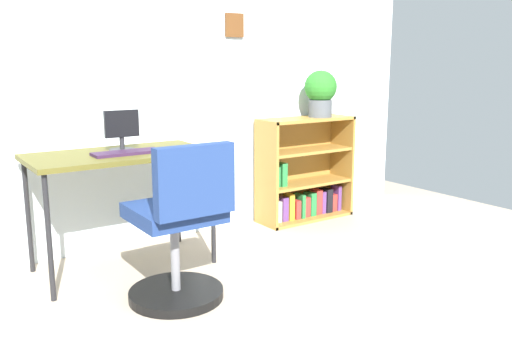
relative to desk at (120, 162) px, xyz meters
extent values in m
cube|color=silver|center=(0.20, 0.43, 0.52)|extent=(5.20, 0.10, 2.40)
cube|color=#593317|center=(1.07, 0.37, 0.87)|extent=(0.15, 0.02, 0.17)
cube|color=#504A1B|center=(0.00, 0.00, 0.04)|extent=(1.09, 0.59, 0.03)
cylinder|color=black|center=(-0.51, -0.25, -0.33)|extent=(0.03, 0.03, 0.71)
cylinder|color=black|center=(0.51, -0.25, -0.33)|extent=(0.03, 0.03, 0.71)
cylinder|color=black|center=(-0.51, 0.25, -0.33)|extent=(0.03, 0.03, 0.71)
cylinder|color=black|center=(0.51, 0.25, -0.33)|extent=(0.03, 0.03, 0.71)
cylinder|color=#262628|center=(0.03, 0.04, 0.06)|extent=(0.16, 0.16, 0.01)
cylinder|color=#262628|center=(0.03, 0.04, 0.11)|extent=(0.03, 0.03, 0.08)
cube|color=black|center=(0.03, 0.03, 0.23)|extent=(0.22, 0.02, 0.17)
cube|color=#2F1934|center=(0.01, -0.08, 0.07)|extent=(0.41, 0.14, 0.02)
cylinder|color=black|center=(0.06, -0.60, -0.66)|extent=(0.52, 0.52, 0.05)
cylinder|color=slate|center=(0.06, -0.60, -0.43)|extent=(0.05, 0.05, 0.40)
cube|color=navy|center=(0.06, -0.60, -0.19)|extent=(0.44, 0.44, 0.08)
cube|color=navy|center=(0.06, -0.85, 0.03)|extent=(0.42, 0.07, 0.36)
cube|color=olive|center=(1.25, 0.20, -0.26)|extent=(0.02, 0.30, 0.84)
cube|color=olive|center=(2.04, 0.20, -0.26)|extent=(0.02, 0.30, 0.84)
cube|color=olive|center=(1.65, 0.20, 0.15)|extent=(0.82, 0.30, 0.02)
cube|color=olive|center=(1.65, 0.20, -0.67)|extent=(0.82, 0.30, 0.02)
cube|color=olive|center=(1.65, 0.34, -0.26)|extent=(0.82, 0.02, 0.84)
cube|color=olive|center=(1.65, 0.20, -0.38)|extent=(0.77, 0.28, 0.02)
cube|color=olive|center=(1.65, 0.20, -0.11)|extent=(0.77, 0.28, 0.02)
cube|color=#B79323|center=(1.29, 0.19, -0.57)|extent=(0.03, 0.11, 0.17)
cube|color=beige|center=(1.34, 0.19, -0.57)|extent=(0.06, 0.09, 0.17)
cube|color=#593372|center=(1.41, 0.19, -0.56)|extent=(0.06, 0.09, 0.19)
cube|color=#B79323|center=(1.47, 0.19, -0.55)|extent=(0.05, 0.10, 0.21)
cube|color=#B22D28|center=(1.53, 0.19, -0.58)|extent=(0.05, 0.12, 0.15)
cube|color=#237238|center=(1.58, 0.19, -0.56)|extent=(0.03, 0.13, 0.19)
cube|color=#B22D28|center=(1.63, 0.19, -0.58)|extent=(0.06, 0.10, 0.16)
cube|color=#237238|center=(1.69, 0.19, -0.56)|extent=(0.06, 0.11, 0.19)
cube|color=#B22D28|center=(1.76, 0.19, -0.55)|extent=(0.06, 0.09, 0.21)
cube|color=#593372|center=(1.81, 0.19, -0.56)|extent=(0.04, 0.09, 0.19)
cube|color=black|center=(1.87, 0.19, -0.56)|extent=(0.06, 0.11, 0.20)
cube|color=#B22D28|center=(1.94, 0.19, -0.58)|extent=(0.05, 0.10, 0.15)
cube|color=#593372|center=(1.99, 0.19, -0.55)|extent=(0.04, 0.10, 0.22)
cube|color=#B79323|center=(1.29, 0.19, -0.30)|extent=(0.03, 0.11, 0.14)
cube|color=#237238|center=(1.33, 0.19, -0.29)|extent=(0.04, 0.09, 0.16)
cube|color=#237238|center=(1.38, 0.19, -0.27)|extent=(0.05, 0.11, 0.19)
cylinder|color=#474C51|center=(1.77, 0.18, 0.23)|extent=(0.19, 0.19, 0.14)
sphere|color=#256C21|center=(1.77, 0.18, 0.41)|extent=(0.26, 0.26, 0.26)
camera|label=1|loc=(-1.14, -3.13, 0.59)|focal=37.56mm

